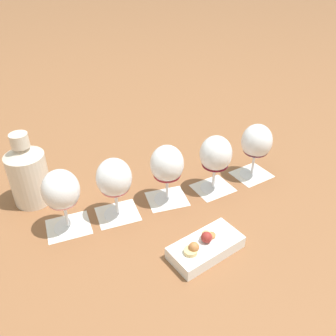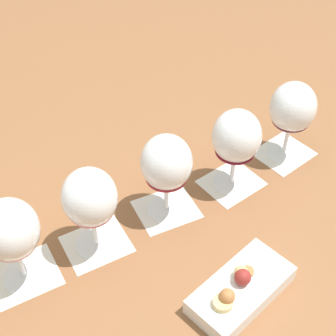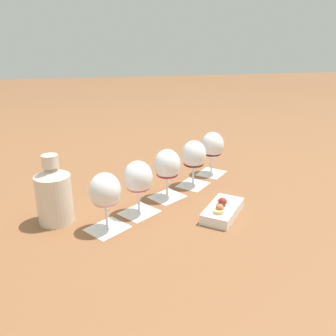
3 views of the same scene
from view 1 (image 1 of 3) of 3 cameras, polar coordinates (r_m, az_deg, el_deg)
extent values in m
plane|color=brown|center=(1.01, 0.21, -5.07)|extent=(8.00, 8.00, 0.00)
cube|color=silver|center=(0.96, -15.66, -9.05)|extent=(0.14, 0.14, 0.00)
cube|color=silver|center=(0.97, -8.06, -7.28)|extent=(0.14, 0.14, 0.00)
cube|color=silver|center=(1.01, -0.13, -4.91)|extent=(0.14, 0.14, 0.00)
cube|color=silver|center=(1.06, 7.20, -3.18)|extent=(0.14, 0.14, 0.00)
cube|color=silver|center=(1.14, 13.24, -1.01)|extent=(0.14, 0.14, 0.00)
cylinder|color=white|center=(0.96, -15.69, -8.89)|extent=(0.07, 0.07, 0.01)
cylinder|color=white|center=(0.93, -16.03, -7.23)|extent=(0.01, 0.01, 0.07)
ellipsoid|color=white|center=(0.88, -16.82, -3.38)|extent=(0.09, 0.09, 0.10)
ellipsoid|color=pink|center=(0.90, -16.51, -4.89)|extent=(0.07, 0.07, 0.03)
cylinder|color=white|center=(0.97, -8.08, -7.11)|extent=(0.07, 0.07, 0.01)
cylinder|color=white|center=(0.94, -8.25, -5.43)|extent=(0.01, 0.01, 0.07)
ellipsoid|color=white|center=(0.90, -8.66, -1.55)|extent=(0.09, 0.09, 0.10)
ellipsoid|color=#CA505A|center=(0.92, -8.50, -3.11)|extent=(0.07, 0.07, 0.03)
cylinder|color=white|center=(1.01, -0.13, -4.75)|extent=(0.07, 0.07, 0.01)
cylinder|color=white|center=(0.99, -0.14, -3.09)|extent=(0.01, 0.01, 0.07)
ellipsoid|color=white|center=(0.94, -0.14, 0.74)|extent=(0.09, 0.09, 0.10)
ellipsoid|color=maroon|center=(0.96, -0.14, -1.01)|extent=(0.07, 0.07, 0.02)
cylinder|color=white|center=(1.06, 7.22, -3.02)|extent=(0.07, 0.07, 0.01)
cylinder|color=white|center=(1.04, 7.36, -1.40)|extent=(0.01, 0.01, 0.07)
ellipsoid|color=white|center=(0.99, 7.68, 2.31)|extent=(0.09, 0.09, 0.10)
ellipsoid|color=maroon|center=(1.01, 7.53, 0.55)|extent=(0.07, 0.07, 0.02)
cylinder|color=white|center=(1.13, 13.27, -0.86)|extent=(0.07, 0.07, 0.01)
cylinder|color=white|center=(1.11, 13.51, 0.69)|extent=(0.01, 0.01, 0.07)
ellipsoid|color=white|center=(1.08, 14.05, 4.19)|extent=(0.09, 0.09, 0.10)
ellipsoid|color=#450D1C|center=(1.09, 13.84, 2.81)|extent=(0.07, 0.07, 0.03)
cylinder|color=beige|center=(1.04, -21.33, -1.57)|extent=(0.10, 0.10, 0.15)
cone|color=beige|center=(0.99, -22.35, 2.52)|extent=(0.10, 0.10, 0.03)
cylinder|color=beige|center=(0.98, -22.74, 4.09)|extent=(0.05, 0.05, 0.04)
cube|color=white|center=(0.86, 6.07, -12.55)|extent=(0.19, 0.18, 0.03)
cylinder|color=#B2703D|center=(0.86, 6.95, -10.71)|extent=(0.02, 0.02, 0.01)
cylinder|color=#DBB775|center=(0.82, 3.64, -13.19)|extent=(0.03, 0.03, 0.01)
sphere|color=maroon|center=(0.84, 6.22, -11.00)|extent=(0.03, 0.03, 0.03)
sphere|color=#B2703D|center=(0.82, 4.18, -12.54)|extent=(0.02, 0.02, 0.02)
sphere|color=#DBB775|center=(0.85, 6.16, -10.62)|extent=(0.02, 0.02, 0.02)
camera|label=2|loc=(0.19, -48.33, 51.18)|focal=55.00mm
camera|label=3|loc=(0.57, -102.54, -22.06)|focal=38.00mm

